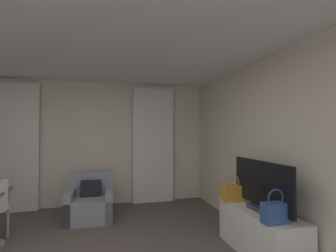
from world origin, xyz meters
TOP-DOWN VIEW (x-y plane):
  - wall_window at (0.00, 3.03)m, footprint 5.12×0.06m
  - wall_right at (2.53, 0.00)m, footprint 0.06×6.12m
  - ceiling at (0.00, 0.00)m, footprint 5.12×6.12m
  - curtain_left_panel at (-1.38, 2.90)m, footprint 0.90×0.06m
  - curtain_right_panel at (1.38, 2.90)m, footprint 0.90×0.06m
  - armchair at (0.08, 2.13)m, footprint 0.81×0.80m
  - tv_console at (2.20, 0.21)m, footprint 0.49×1.27m
  - tv_flatscreen at (2.20, 0.18)m, footprint 0.20×1.14m
  - handbag_primary at (2.08, 0.67)m, footprint 0.30×0.14m
  - handbag_secondary at (2.09, -0.24)m, footprint 0.30×0.14m

SIDE VIEW (x-z plane):
  - armchair at x=0.08m, z-range -0.13..0.67m
  - tv_console at x=2.20m, z-range 0.00..0.56m
  - handbag_primary at x=2.08m, z-range 0.50..0.86m
  - handbag_secondary at x=2.09m, z-range 0.50..0.86m
  - tv_flatscreen at x=2.20m, z-range 0.54..1.17m
  - curtain_left_panel at x=-1.38m, z-range 0.00..2.50m
  - curtain_right_panel at x=1.38m, z-range 0.00..2.50m
  - wall_window at x=0.00m, z-range 0.00..2.60m
  - wall_right at x=2.53m, z-range 0.00..2.60m
  - ceiling at x=0.00m, z-range 2.60..2.66m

